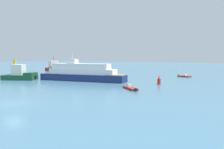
{
  "coord_description": "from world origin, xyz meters",
  "views": [
    {
      "loc": [
        25.66,
        -20.26,
        6.03
      ],
      "look_at": [
        -4.39,
        34.18,
        1.2
      ],
      "focal_mm": 38.21,
      "sensor_mm": 36.0,
      "label": 1
    }
  ],
  "objects": [
    {
      "name": "cargo_barge",
      "position": [
        -30.7,
        47.24,
        0.96
      ],
      "size": [
        31.83,
        21.13,
        5.87
      ],
      "color": "maroon",
      "rests_on": "ground"
    },
    {
      "name": "channel_buoy_green",
      "position": [
        -10.06,
        39.74,
        0.81
      ],
      "size": [
        0.7,
        0.7,
        1.9
      ],
      "color": "green",
      "rests_on": "ground"
    },
    {
      "name": "ground_plane",
      "position": [
        0.0,
        0.0,
        0.0
      ],
      "size": [
        400.0,
        400.0,
        0.0
      ],
      "primitive_type": "plane",
      "color": "teal"
    },
    {
      "name": "small_motorboat",
      "position": [
        10.83,
        49.95,
        0.22
      ],
      "size": [
        4.07,
        2.88,
        0.85
      ],
      "color": "maroon",
      "rests_on": "ground"
    },
    {
      "name": "white_riverboat",
      "position": [
        -8.61,
        26.72,
        1.83
      ],
      "size": [
        22.2,
        6.63,
        6.71
      ],
      "color": "navy",
      "rests_on": "ground"
    },
    {
      "name": "channel_buoy_red",
      "position": [
        10.11,
        28.57,
        0.81
      ],
      "size": [
        0.7,
        0.7,
        1.9
      ],
      "color": "red",
      "rests_on": "ground"
    },
    {
      "name": "fishing_skiff",
      "position": [
        7.85,
        18.86,
        0.23
      ],
      "size": [
        4.36,
        4.32,
        0.9
      ],
      "color": "maroon",
      "rests_on": "ground"
    },
    {
      "name": "tugboat",
      "position": [
        -23.9,
        21.24,
        1.3
      ],
      "size": [
        9.03,
        6.89,
        5.06
      ],
      "color": "#19472D",
      "rests_on": "ground"
    }
  ]
}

